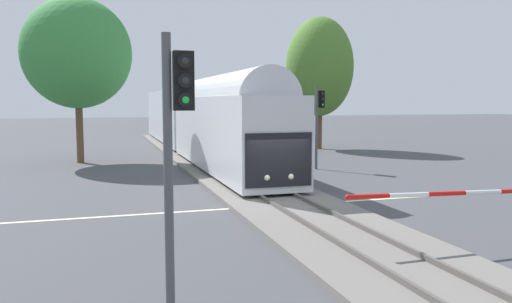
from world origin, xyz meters
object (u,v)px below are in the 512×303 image
Objects in this scene: crossing_gate_near at (511,193)px; traffic_signal_far_side at (319,113)px; oak_behind_train at (77,53)px; traffic_signal_near_left at (176,134)px; oak_far_right at (320,67)px; commuter_train at (195,117)px.

crossing_gate_near is 16.09m from traffic_signal_far_side.
crossing_gate_near is 0.62× the size of oak_behind_train.
traffic_signal_near_left is 0.47× the size of oak_far_right.
crossing_gate_near is 10.37m from traffic_signal_near_left.
commuter_train is at bearing 99.60° from crossing_gate_near.
oak_behind_train is (-12.33, 23.27, 5.62)m from crossing_gate_near.
oak_behind_train reaches higher than traffic_signal_far_side.
commuter_train is 7.72× the size of traffic_signal_near_left.
commuter_train reaches higher than traffic_signal_near_left.
crossing_gate_near is at bearing 15.69° from traffic_signal_near_left.
commuter_train is 11.20m from traffic_signal_far_side.
oak_far_right is (6.46, 27.66, 5.40)m from crossing_gate_near.
oak_far_right is at bearing 61.89° from traffic_signal_near_left.
oak_behind_train is (-7.99, -2.38, 4.23)m from commuter_train.
oak_behind_train reaches higher than traffic_signal_near_left.
crossing_gate_near is 28.92m from oak_far_right.
crossing_gate_near is 26.92m from oak_behind_train.
traffic_signal_near_left is 26.38m from oak_behind_train.
commuter_train is 26.04m from crossing_gate_near.
commuter_train is 6.10× the size of crossing_gate_near.
oak_far_right is (18.79, 4.40, -0.22)m from oak_behind_train.
crossing_gate_near is 1.33× the size of traffic_signal_far_side.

